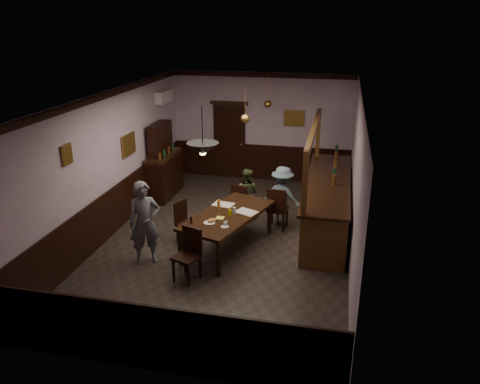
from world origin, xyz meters
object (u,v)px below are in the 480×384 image
(dining_table, at_px, (228,217))
(chair_side, at_px, (185,220))
(soda_can, at_px, (230,213))
(sideboard, at_px, (163,167))
(chair_far_left, at_px, (241,201))
(person_seated_right, at_px, (282,196))
(coffee_cup, at_px, (226,223))
(bar_counter, at_px, (327,202))
(person_standing, at_px, (145,223))
(chair_near, at_px, (189,251))
(pendant_iron, at_px, (203,149))
(pendant_brass_mid, at_px, (245,119))
(pendant_brass_far, at_px, (268,104))
(chair_far_right, at_px, (277,207))
(person_seated_left, at_px, (247,193))

(dining_table, height_order, chair_side, chair_side)
(soda_can, distance_m, sideboard, 3.52)
(chair_far_left, xyz_separation_m, person_seated_right, (0.94, -0.01, 0.19))
(chair_side, relative_size, coffee_cup, 11.06)
(dining_table, relative_size, chair_side, 2.71)
(person_seated_right, relative_size, bar_counter, 0.34)
(person_standing, xyz_separation_m, bar_counter, (3.26, 2.32, -0.22))
(chair_near, relative_size, coffee_cup, 11.87)
(chair_far_left, bearing_deg, sideboard, -13.54)
(person_seated_right, bearing_deg, pendant_iron, 79.36)
(pendant_brass_mid, bearing_deg, chair_near, -97.58)
(chair_far_left, bearing_deg, pendant_iron, 97.69)
(chair_side, bearing_deg, pendant_iron, -120.79)
(soda_can, relative_size, pendant_brass_far, 0.15)
(dining_table, bearing_deg, chair_far_right, 52.03)
(soda_can, bearing_deg, chair_far_left, 93.69)
(pendant_brass_mid, bearing_deg, pendant_iron, -95.47)
(person_seated_left, relative_size, pendant_brass_far, 1.44)
(chair_far_right, height_order, person_seated_left, person_seated_left)
(coffee_cup, distance_m, bar_counter, 2.70)
(dining_table, bearing_deg, coffee_cup, -80.61)
(pendant_brass_far, bearing_deg, person_seated_left, -94.23)
(coffee_cup, distance_m, pendant_iron, 1.52)
(dining_table, bearing_deg, pendant_iron, -107.83)
(chair_side, bearing_deg, person_seated_right, -35.79)
(sideboard, bearing_deg, person_standing, -74.50)
(person_seated_left, bearing_deg, chair_near, 90.65)
(coffee_cup, bearing_deg, dining_table, 117.22)
(coffee_cup, bearing_deg, pendant_iron, -131.45)
(bar_counter, bearing_deg, pendant_brass_far, 128.69)
(chair_far_right, xyz_separation_m, person_seated_right, (0.07, 0.27, 0.15))
(coffee_cup, bearing_deg, chair_far_right, 83.38)
(person_seated_left, bearing_deg, chair_far_right, 154.81)
(person_seated_left, height_order, person_seated_right, person_seated_right)
(chair_near, distance_m, sideboard, 4.24)
(soda_can, distance_m, pendant_brass_far, 3.93)
(coffee_cup, distance_m, pendant_brass_mid, 2.71)
(coffee_cup, bearing_deg, sideboard, 145.94)
(chair_far_left, distance_m, person_seated_left, 0.29)
(sideboard, relative_size, pendant_brass_far, 2.36)
(chair_far_left, height_order, chair_side, chair_far_left)
(dining_table, bearing_deg, bar_counter, 37.58)
(chair_near, relative_size, soda_can, 7.92)
(chair_side, height_order, person_seated_right, person_seated_right)
(bar_counter, bearing_deg, coffee_cup, -131.69)
(chair_side, relative_size, pendant_brass_far, 1.09)
(person_seated_left, distance_m, person_seated_right, 0.91)
(person_seated_left, bearing_deg, pendant_iron, 92.54)
(person_seated_right, bearing_deg, chair_near, 81.34)
(person_seated_right, distance_m, bar_counter, 0.99)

